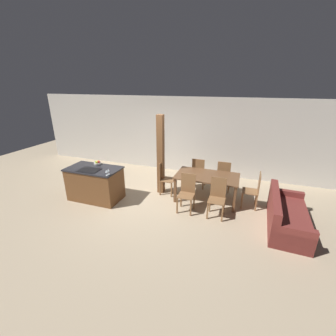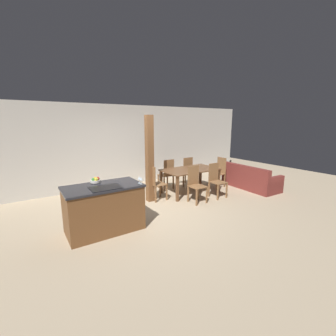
# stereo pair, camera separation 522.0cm
# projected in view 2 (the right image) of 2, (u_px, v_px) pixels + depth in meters

# --- Properties ---
(ground_plane) EXTENTS (16.00, 16.00, 0.00)m
(ground_plane) POSITION_uv_depth(u_px,v_px,m) (153.00, 209.00, 5.66)
(ground_plane) COLOR tan
(wall_back) EXTENTS (11.20, 0.08, 2.70)m
(wall_back) POSITION_uv_depth(u_px,v_px,m) (115.00, 146.00, 7.44)
(wall_back) COLOR beige
(wall_back) RESTS_ON ground_plane
(kitchen_island) EXTENTS (1.48, 0.83, 0.94)m
(kitchen_island) POSITION_uv_depth(u_px,v_px,m) (104.00, 208.00, 4.47)
(kitchen_island) COLOR brown
(kitchen_island) RESTS_ON ground_plane
(fruit_bowl) EXTENTS (0.20, 0.20, 0.11)m
(fruit_bowl) POSITION_uv_depth(u_px,v_px,m) (96.00, 180.00, 4.56)
(fruit_bowl) COLOR silver
(fruit_bowl) RESTS_ON kitchen_island
(wine_glass_near) EXTENTS (0.07, 0.07, 0.15)m
(wine_glass_near) POSITION_uv_depth(u_px,v_px,m) (141.00, 179.00, 4.43)
(wine_glass_near) COLOR silver
(wine_glass_near) RESTS_ON kitchen_island
(wine_glass_middle) EXTENTS (0.07, 0.07, 0.15)m
(wine_glass_middle) POSITION_uv_depth(u_px,v_px,m) (139.00, 178.00, 4.49)
(wine_glass_middle) COLOR silver
(wine_glass_middle) RESTS_ON kitchen_island
(dining_table) EXTENTS (1.71, 0.98, 0.74)m
(dining_table) POSITION_uv_depth(u_px,v_px,m) (190.00, 172.00, 6.83)
(dining_table) COLOR brown
(dining_table) RESTS_ON ground_plane
(dining_chair_near_left) EXTENTS (0.40, 0.40, 0.98)m
(dining_chair_near_left) POSITION_uv_depth(u_px,v_px,m) (196.00, 184.00, 6.08)
(dining_chair_near_left) COLOR brown
(dining_chair_near_left) RESTS_ON ground_plane
(dining_chair_near_right) EXTENTS (0.40, 0.40, 0.98)m
(dining_chair_near_right) POSITION_uv_depth(u_px,v_px,m) (216.00, 180.00, 6.49)
(dining_chair_near_right) COLOR brown
(dining_chair_near_right) RESTS_ON ground_plane
(dining_chair_far_left) EXTENTS (0.40, 0.40, 0.98)m
(dining_chair_far_left) POSITION_uv_depth(u_px,v_px,m) (167.00, 174.00, 7.24)
(dining_chair_far_left) COLOR brown
(dining_chair_far_left) RESTS_ON ground_plane
(dining_chair_far_right) EXTENTS (0.40, 0.40, 0.98)m
(dining_chair_far_right) POSITION_uv_depth(u_px,v_px,m) (186.00, 171.00, 7.65)
(dining_chair_far_right) COLOR brown
(dining_chair_far_right) RESTS_ON ground_plane
(dining_chair_head_end) EXTENTS (0.40, 0.40, 0.98)m
(dining_chair_head_end) POSITION_uv_depth(u_px,v_px,m) (155.00, 182.00, 6.20)
(dining_chair_head_end) COLOR brown
(dining_chair_head_end) RESTS_ON ground_plane
(dining_chair_foot_end) EXTENTS (0.40, 0.40, 0.98)m
(dining_chair_foot_end) POSITION_uv_depth(u_px,v_px,m) (219.00, 172.00, 7.53)
(dining_chair_foot_end) COLOR brown
(dining_chair_foot_end) RESTS_ON ground_plane
(couch) EXTENTS (0.89, 1.87, 0.78)m
(couch) POSITION_uv_depth(u_px,v_px,m) (250.00, 180.00, 7.40)
(couch) COLOR maroon
(couch) RESTS_ON ground_plane
(timber_post) EXTENTS (0.18, 0.18, 2.33)m
(timber_post) POSITION_uv_depth(u_px,v_px,m) (150.00, 159.00, 6.01)
(timber_post) COLOR brown
(timber_post) RESTS_ON ground_plane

